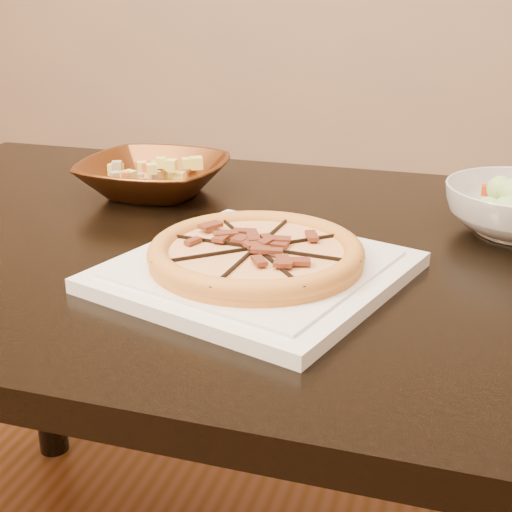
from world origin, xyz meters
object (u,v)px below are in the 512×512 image
object	(u,v)px
bronze_bowl	(154,177)
plate	(256,271)
dining_table	(230,304)
pizza	(256,253)

from	to	relation	value
bronze_bowl	plate	bearing A→B (deg)	-47.14
dining_table	pizza	xyz separation A→B (m)	(0.08, -0.13, 0.14)
dining_table	plate	distance (m)	0.19
dining_table	plate	bearing A→B (deg)	-57.81
dining_table	plate	xyz separation A→B (m)	(0.08, -0.13, 0.12)
dining_table	bronze_bowl	size ratio (longest dim) A/B	5.65
pizza	bronze_bowl	bearing A→B (deg)	132.85
bronze_bowl	dining_table	bearing A→B (deg)	-40.61
bronze_bowl	pizza	bearing A→B (deg)	-47.15
plate	pizza	xyz separation A→B (m)	(-0.00, 0.00, 0.02)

